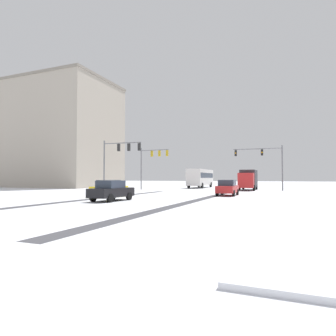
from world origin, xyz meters
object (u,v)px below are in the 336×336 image
at_px(traffic_signal_far_left, 152,159).
at_px(car_yellow_cab_second, 109,188).
at_px(traffic_signal_far_right, 264,158).
at_px(car_red_lead, 227,188).
at_px(bus_oncoming, 201,177).
at_px(office_building_far_left_block, 62,135).
at_px(car_black_third, 111,191).
at_px(traffic_signal_near_left, 119,154).
at_px(box_truck_delivery, 248,179).

height_order(traffic_signal_far_left, car_yellow_cab_second, traffic_signal_far_left).
bearing_deg(traffic_signal_far_right, car_red_lead, -100.69).
distance_m(car_yellow_cab_second, bus_oncoming, 28.34).
distance_m(traffic_signal_far_left, car_red_lead, 17.55).
bearing_deg(car_red_lead, office_building_far_left_block, 155.49).
height_order(traffic_signal_far_right, bus_oncoming, traffic_signal_far_right).
bearing_deg(car_yellow_cab_second, traffic_signal_far_left, 101.15).
xyz_separation_m(car_black_third, office_building_far_left_block, (-30.04, 27.34, 9.83)).
xyz_separation_m(traffic_signal_far_right, car_red_lead, (-2.72, -14.38, -3.87)).
height_order(traffic_signal_far_left, car_red_lead, traffic_signal_far_left).
height_order(traffic_signal_near_left, car_black_third, traffic_signal_near_left).
bearing_deg(office_building_far_left_block, box_truck_delivery, -3.17).
relative_size(car_red_lead, car_yellow_cab_second, 0.99).
xyz_separation_m(car_red_lead, car_yellow_cab_second, (-10.30, -6.06, 0.00)).
height_order(traffic_signal_near_left, box_truck_delivery, traffic_signal_near_left).
bearing_deg(car_black_third, car_yellow_cab_second, 125.34).
relative_size(traffic_signal_far_left, bus_oncoming, 0.59).
xyz_separation_m(traffic_signal_far_left, office_building_far_left_block, (-23.76, 6.58, 5.90)).
relative_size(car_yellow_cab_second, bus_oncoming, 0.38).
bearing_deg(traffic_signal_near_left, bus_oncoming, 78.67).
bearing_deg(office_building_far_left_block, car_yellow_cab_second, -40.49).
xyz_separation_m(bus_oncoming, box_truck_delivery, (9.45, -7.30, -0.36)).
height_order(car_black_third, office_building_far_left_block, office_building_far_left_block).
xyz_separation_m(car_yellow_cab_second, car_black_third, (3.03, -4.27, 0.00)).
distance_m(car_black_third, box_truck_delivery, 26.39).
xyz_separation_m(traffic_signal_near_left, car_red_lead, (13.44, -0.65, -3.94)).
distance_m(traffic_signal_far_left, traffic_signal_far_right, 16.74).
xyz_separation_m(car_black_third, box_truck_delivery, (7.61, 25.25, 0.82)).
distance_m(bus_oncoming, box_truck_delivery, 11.94).
height_order(traffic_signal_far_left, traffic_signal_near_left, same).
relative_size(car_yellow_cab_second, car_black_third, 0.99).
relative_size(traffic_signal_far_right, car_red_lead, 1.69).
bearing_deg(traffic_signal_far_left, car_yellow_cab_second, -78.85).
distance_m(car_yellow_cab_second, box_truck_delivery, 23.54).
bearing_deg(car_red_lead, car_black_third, -125.18).
bearing_deg(box_truck_delivery, car_black_third, -106.77).
xyz_separation_m(traffic_signal_near_left, bus_oncoming, (4.32, 21.58, -2.77)).
height_order(car_red_lead, car_black_third, same).
distance_m(car_red_lead, box_truck_delivery, 14.95).
bearing_deg(bus_oncoming, traffic_signal_near_left, -101.33).
bearing_deg(car_red_lead, bus_oncoming, 112.30).
relative_size(traffic_signal_far_right, car_yellow_cab_second, 1.67).
bearing_deg(bus_oncoming, box_truck_delivery, -37.70).
bearing_deg(box_truck_delivery, traffic_signal_far_right, -12.85).
relative_size(car_black_third, box_truck_delivery, 0.56).
height_order(traffic_signal_near_left, office_building_far_left_block, office_building_far_left_block).
relative_size(traffic_signal_far_left, traffic_signal_far_right, 0.93).
bearing_deg(traffic_signal_far_right, bus_oncoming, 146.45).
distance_m(traffic_signal_far_right, box_truck_delivery, 3.91).
xyz_separation_m(car_yellow_cab_second, bus_oncoming, (1.19, 28.29, 1.18)).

